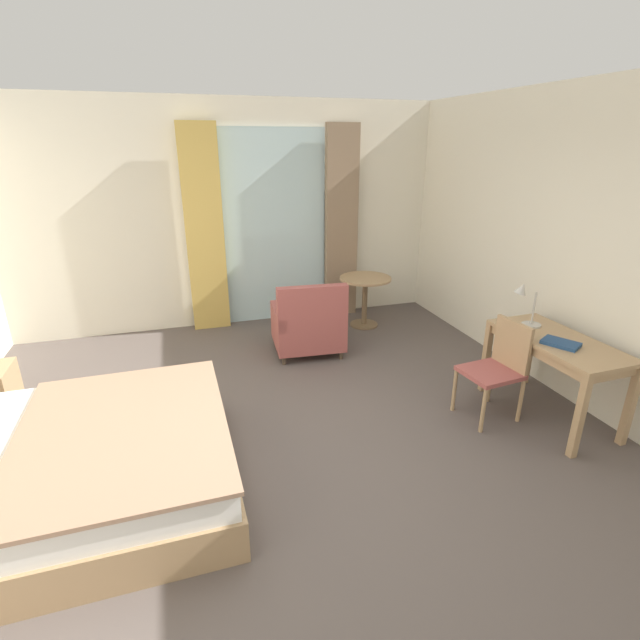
{
  "coord_description": "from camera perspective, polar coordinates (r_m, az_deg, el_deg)",
  "views": [
    {
      "loc": [
        -0.75,
        -3.08,
        2.38
      ],
      "look_at": [
        0.37,
        0.49,
        0.96
      ],
      "focal_mm": 26.46,
      "sensor_mm": 36.0,
      "label": 1
    }
  ],
  "objects": [
    {
      "name": "desk_chair",
      "position": [
        4.53,
        20.75,
        -5.09
      ],
      "size": [
        0.5,
        0.47,
        0.9
      ],
      "color": "#9E4C47",
      "rests_on": "ground"
    },
    {
      "name": "curtain_panel_right",
      "position": [
        6.65,
        2.61,
        11.49
      ],
      "size": [
        0.45,
        0.1,
        2.61
      ],
      "primitive_type": "cube",
      "color": "#897056",
      "rests_on": "ground"
    },
    {
      "name": "balcony_glass_door",
      "position": [
        6.5,
        -5.54,
        10.94
      ],
      "size": [
        1.41,
        0.02,
        2.55
      ],
      "primitive_type": "cube",
      "color": "silver",
      "rests_on": "ground"
    },
    {
      "name": "closed_book",
      "position": [
        4.49,
        27.1,
        -2.52
      ],
      "size": [
        0.3,
        0.34,
        0.03
      ],
      "primitive_type": "cube",
      "rotation": [
        0.0,
        0.0,
        0.5
      ],
      "color": "navy",
      "rests_on": "writing_desk"
    },
    {
      "name": "ground",
      "position": [
        3.99,
        -3.13,
        -16.7
      ],
      "size": [
        6.23,
        7.05,
        0.1
      ],
      "primitive_type": "cube",
      "color": "#564C47"
    },
    {
      "name": "round_cafe_table",
      "position": [
        6.37,
        5.47,
        3.64
      ],
      "size": [
        0.69,
        0.69,
        0.68
      ],
      "color": "tan",
      "rests_on": "ground"
    },
    {
      "name": "bed",
      "position": [
        3.82,
        -28.66,
        -15.48
      ],
      "size": [
        2.19,
        1.85,
        1.09
      ],
      "color": "tan",
      "rests_on": "ground"
    },
    {
      "name": "desk_lamp",
      "position": [
        4.75,
        23.58,
        2.21
      ],
      "size": [
        0.26,
        0.22,
        0.42
      ],
      "color": "#B7B2A8",
      "rests_on": "writing_desk"
    },
    {
      "name": "curtain_panel_left",
      "position": [
        6.27,
        -13.78,
        10.36
      ],
      "size": [
        0.48,
        0.1,
        2.61
      ],
      "primitive_type": "cube",
      "color": "tan",
      "rests_on": "ground"
    },
    {
      "name": "wall_back",
      "position": [
        6.46,
        -10.82,
        12.18
      ],
      "size": [
        5.83,
        0.12,
        2.9
      ],
      "primitive_type": "cube",
      "color": "silver",
      "rests_on": "ground"
    },
    {
      "name": "writing_desk",
      "position": [
        4.65,
        26.71,
        -3.17
      ],
      "size": [
        0.62,
        1.22,
        0.76
      ],
      "color": "tan",
      "rests_on": "ground"
    },
    {
      "name": "wall_right",
      "position": [
        4.83,
        31.68,
        6.65
      ],
      "size": [
        0.12,
        6.65,
        2.9
      ],
      "primitive_type": "cube",
      "color": "silver",
      "rests_on": "ground"
    },
    {
      "name": "armchair_by_window",
      "position": [
        5.53,
        -1.39,
        -0.71
      ],
      "size": [
        0.85,
        0.78,
        0.9
      ],
      "color": "#9E4C47",
      "rests_on": "ground"
    }
  ]
}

